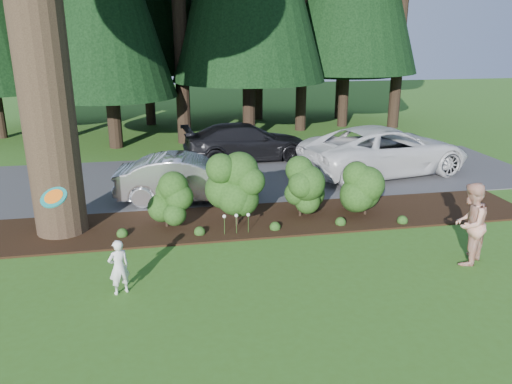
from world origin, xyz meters
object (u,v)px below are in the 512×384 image
Objects in this scene: car_dark_suv at (246,142)px; frisbee at (54,197)px; child at (119,267)px; car_white_suv at (385,150)px; adult at (470,224)px; car_silver_wagon at (187,178)px.

frisbee is at bearing 147.02° from car_dark_suv.
car_dark_suv reaches higher than child.
car_white_suv is 5.31m from car_dark_suv.
adult is (3.21, -9.88, 0.17)m from car_dark_suv.
adult is (5.76, -5.35, 0.20)m from car_silver_wagon.
car_white_suv is 11.88m from frisbee.
adult reaches higher than car_dark_suv.
child is 7.38m from adult.
child is 1.78m from frisbee.
car_silver_wagon is at bearing 146.23° from car_dark_suv.
frisbee is (-5.23, -9.60, 1.22)m from car_dark_suv.
adult is at bearing 158.42° from car_white_suv.
adult reaches higher than child.
frisbee reaches higher than child.
adult is 8.51m from frisbee.
car_white_suv is at bearing -164.95° from child.
adult reaches higher than car_silver_wagon.
car_white_suv is at bearing 34.81° from frisbee.
child is at bearing -13.12° from frisbee.
car_dark_suv is at bearing -136.85° from child.
car_dark_suv is at bearing 46.25° from car_white_suv.
frisbee is at bearing 159.44° from car_silver_wagon.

